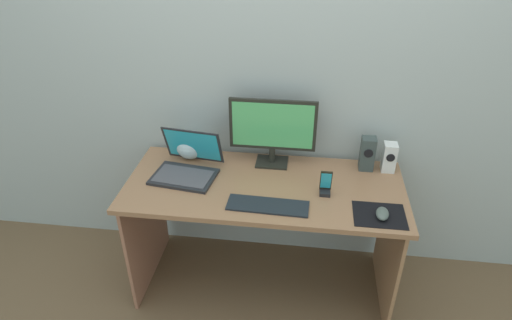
{
  "coord_description": "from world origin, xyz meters",
  "views": [
    {
      "loc": [
        0.2,
        -1.91,
        2.04
      ],
      "look_at": [
        -0.04,
        -0.02,
        0.89
      ],
      "focal_mm": 30.72,
      "sensor_mm": 36.0,
      "label": 1
    }
  ],
  "objects_px": {
    "fishbowl": "(190,145)",
    "keyboard_external": "(268,206)",
    "monitor": "(273,129)",
    "laptop": "(187,166)",
    "speaker_near_monitor": "(367,154)",
    "phone_in_dock": "(325,186)",
    "speaker_right": "(389,157)",
    "mouse": "(382,214)"
  },
  "relations": [
    {
      "from": "mouse",
      "to": "laptop",
      "type": "bearing_deg",
      "value": 172.57
    },
    {
      "from": "monitor",
      "to": "mouse",
      "type": "bearing_deg",
      "value": -36.77
    },
    {
      "from": "keyboard_external",
      "to": "monitor",
      "type": "bearing_deg",
      "value": 94.58
    },
    {
      "from": "speaker_right",
      "to": "phone_in_dock",
      "type": "bearing_deg",
      "value": -141.71
    },
    {
      "from": "monitor",
      "to": "speaker_right",
      "type": "bearing_deg",
      "value": 0.76
    },
    {
      "from": "speaker_near_monitor",
      "to": "keyboard_external",
      "type": "xyz_separation_m",
      "value": [
        -0.51,
        -0.42,
        -0.09
      ]
    },
    {
      "from": "monitor",
      "to": "laptop",
      "type": "xyz_separation_m",
      "value": [
        -0.45,
        -0.17,
        -0.17
      ]
    },
    {
      "from": "speaker_right",
      "to": "keyboard_external",
      "type": "relative_size",
      "value": 0.41
    },
    {
      "from": "fishbowl",
      "to": "phone_in_dock",
      "type": "height_order",
      "value": "fishbowl"
    },
    {
      "from": "keyboard_external",
      "to": "fishbowl",
      "type": "bearing_deg",
      "value": 141.58
    },
    {
      "from": "speaker_right",
      "to": "laptop",
      "type": "bearing_deg",
      "value": -171.01
    },
    {
      "from": "speaker_near_monitor",
      "to": "fishbowl",
      "type": "bearing_deg",
      "value": 179.84
    },
    {
      "from": "speaker_right",
      "to": "mouse",
      "type": "height_order",
      "value": "speaker_right"
    },
    {
      "from": "speaker_right",
      "to": "mouse",
      "type": "distance_m",
      "value": 0.44
    },
    {
      "from": "speaker_right",
      "to": "phone_in_dock",
      "type": "relative_size",
      "value": 1.2
    },
    {
      "from": "laptop",
      "to": "phone_in_dock",
      "type": "relative_size",
      "value": 2.69
    },
    {
      "from": "monitor",
      "to": "phone_in_dock",
      "type": "height_order",
      "value": "monitor"
    },
    {
      "from": "monitor",
      "to": "mouse",
      "type": "height_order",
      "value": "monitor"
    },
    {
      "from": "laptop",
      "to": "speaker_right",
      "type": "bearing_deg",
      "value": 8.99
    },
    {
      "from": "speaker_right",
      "to": "laptop",
      "type": "xyz_separation_m",
      "value": [
        -1.1,
        -0.17,
        -0.04
      ]
    },
    {
      "from": "speaker_right",
      "to": "fishbowl",
      "type": "height_order",
      "value": "same"
    },
    {
      "from": "monitor",
      "to": "speaker_right",
      "type": "relative_size",
      "value": 2.89
    },
    {
      "from": "speaker_right",
      "to": "mouse",
      "type": "bearing_deg",
      "value": -100.11
    },
    {
      "from": "fishbowl",
      "to": "phone_in_dock",
      "type": "bearing_deg",
      "value": -19.61
    },
    {
      "from": "fishbowl",
      "to": "keyboard_external",
      "type": "height_order",
      "value": "fishbowl"
    },
    {
      "from": "laptop",
      "to": "fishbowl",
      "type": "relative_size",
      "value": 2.19
    },
    {
      "from": "speaker_right",
      "to": "fishbowl",
      "type": "distance_m",
      "value": 1.12
    },
    {
      "from": "fishbowl",
      "to": "keyboard_external",
      "type": "relative_size",
      "value": 0.42
    },
    {
      "from": "keyboard_external",
      "to": "mouse",
      "type": "relative_size",
      "value": 4.04
    },
    {
      "from": "fishbowl",
      "to": "laptop",
      "type": "bearing_deg",
      "value": -82.25
    },
    {
      "from": "monitor",
      "to": "laptop",
      "type": "distance_m",
      "value": 0.51
    },
    {
      "from": "speaker_near_monitor",
      "to": "laptop",
      "type": "distance_m",
      "value": 1.0
    },
    {
      "from": "fishbowl",
      "to": "keyboard_external",
      "type": "distance_m",
      "value": 0.66
    },
    {
      "from": "speaker_right",
      "to": "mouse",
      "type": "xyz_separation_m",
      "value": [
        -0.08,
        -0.43,
        -0.06
      ]
    },
    {
      "from": "monitor",
      "to": "fishbowl",
      "type": "distance_m",
      "value": 0.5
    },
    {
      "from": "monitor",
      "to": "speaker_near_monitor",
      "type": "distance_m",
      "value": 0.54
    },
    {
      "from": "speaker_right",
      "to": "fishbowl",
      "type": "relative_size",
      "value": 0.97
    },
    {
      "from": "monitor",
      "to": "phone_in_dock",
      "type": "distance_m",
      "value": 0.43
    },
    {
      "from": "monitor",
      "to": "speaker_near_monitor",
      "type": "relative_size",
      "value": 2.47
    },
    {
      "from": "speaker_near_monitor",
      "to": "phone_in_dock",
      "type": "distance_m",
      "value": 0.36
    },
    {
      "from": "monitor",
      "to": "fishbowl",
      "type": "relative_size",
      "value": 2.81
    },
    {
      "from": "phone_in_dock",
      "to": "mouse",
      "type": "bearing_deg",
      "value": -30.65
    }
  ]
}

